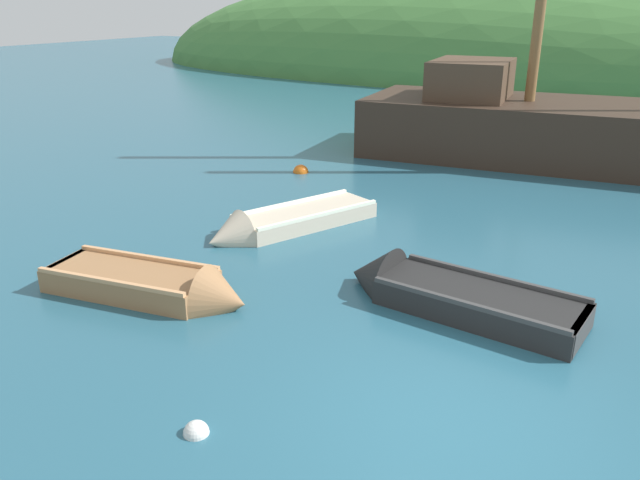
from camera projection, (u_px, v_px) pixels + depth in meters
name	position (u px, v px, depth m)	size (l,w,h in m)	color
ground_plane	(452.00, 429.00, 6.96)	(120.00, 120.00, 0.00)	#285B70
shore_hill	(494.00, 74.00, 40.21)	(51.42, 19.36, 13.13)	#477F3D
sailing_ship	(592.00, 142.00, 18.07)	(16.18, 5.56, 12.41)	#38281E
rowboat_outer_right	(281.00, 226.00, 12.93)	(2.47, 3.92, 1.03)	beige
rowboat_portside	(159.00, 289.00, 10.03)	(3.56, 1.61, 1.05)	#9E7047
rowboat_center	(442.00, 296.00, 9.77)	(3.85, 1.55, 1.15)	black
buoy_orange	(301.00, 172.00, 17.32)	(0.43, 0.43, 0.43)	orange
buoy_white	(196.00, 433.00, 6.90)	(0.29, 0.29, 0.29)	white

